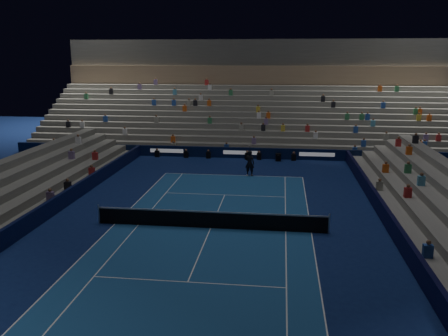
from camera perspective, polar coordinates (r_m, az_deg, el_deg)
ground at (r=26.02m, az=-1.64°, el=-7.35°), size 90.00×90.00×0.00m
court_surface at (r=26.02m, az=-1.64°, el=-7.34°), size 10.97×23.77×0.01m
sponsor_barrier_far at (r=43.59m, az=2.02°, el=1.87°), size 44.00×0.25×1.00m
sponsor_barrier_east at (r=26.27m, az=19.92°, el=-6.82°), size 0.25×37.00×1.00m
sponsor_barrier_west at (r=28.89m, az=-21.11°, el=-5.09°), size 0.25×37.00×1.00m
grandstand_main at (r=52.41m, az=2.97°, el=7.00°), size 44.00×15.20×11.20m
tennis_net at (r=25.85m, az=-1.65°, el=-6.30°), size 12.90×0.10×1.10m
tennis_player at (r=36.97m, az=3.15°, el=0.59°), size 0.81×0.59×2.06m
broadcast_camera at (r=42.74m, az=6.63°, el=1.33°), size 0.51×0.96×0.66m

